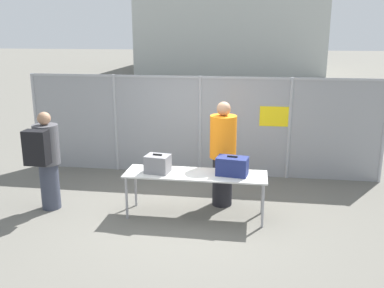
% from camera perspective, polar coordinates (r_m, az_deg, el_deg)
% --- Properties ---
extents(ground_plane, '(120.00, 120.00, 0.00)m').
position_cam_1_polar(ground_plane, '(7.12, -1.22, -9.41)').
color(ground_plane, '#605E56').
extents(fence_section, '(7.28, 0.07, 2.05)m').
position_cam_1_polar(fence_section, '(8.79, 1.15, 2.73)').
color(fence_section, '#9EA0A5').
rests_on(fence_section, ground_plane).
extents(inspection_table, '(2.26, 0.65, 0.73)m').
position_cam_1_polar(inspection_table, '(6.83, 0.48, -4.36)').
color(inspection_table, silver).
rests_on(inspection_table, ground_plane).
extents(suitcase_grey, '(0.41, 0.35, 0.31)m').
position_cam_1_polar(suitcase_grey, '(6.85, -4.59, -2.65)').
color(suitcase_grey, slate).
rests_on(suitcase_grey, inspection_table).
extents(suitcase_navy, '(0.52, 0.35, 0.31)m').
position_cam_1_polar(suitcase_navy, '(6.73, 5.38, -2.95)').
color(suitcase_navy, navy).
rests_on(suitcase_navy, inspection_table).
extents(traveler_hooded, '(0.41, 0.64, 1.66)m').
position_cam_1_polar(traveler_hooded, '(7.41, -18.93, -1.71)').
color(traveler_hooded, '#383D4C').
rests_on(traveler_hooded, ground_plane).
extents(security_worker_near, '(0.45, 0.45, 1.80)m').
position_cam_1_polar(security_worker_near, '(7.22, 4.13, -1.19)').
color(security_worker_near, black).
rests_on(security_worker_near, ground_plane).
extents(utility_trailer, '(4.04, 2.04, 0.67)m').
position_cam_1_polar(utility_trailer, '(10.23, 9.31, 0.35)').
color(utility_trailer, '#B2B2B7').
rests_on(utility_trailer, ground_plane).
extents(distant_hangar, '(12.60, 12.08, 6.17)m').
position_cam_1_polar(distant_hangar, '(34.38, 5.51, 15.14)').
color(distant_hangar, '#B2B7B2').
rests_on(distant_hangar, ground_plane).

